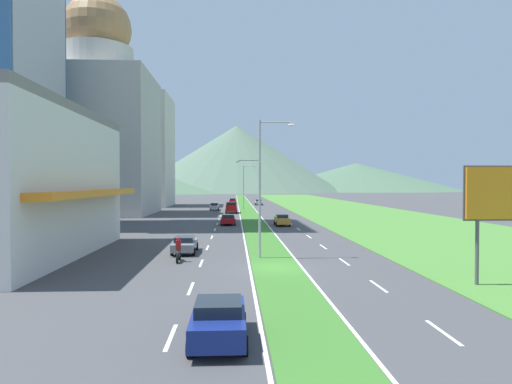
{
  "coord_description": "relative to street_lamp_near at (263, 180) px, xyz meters",
  "views": [
    {
      "loc": [
        -2.79,
        -28.55,
        5.64
      ],
      "look_at": [
        0.59,
        37.89,
        4.28
      ],
      "focal_mm": 30.47,
      "sensor_mm": 36.0,
      "label": 1
    }
  ],
  "objects": [
    {
      "name": "ground_plane",
      "position": [
        0.61,
        -3.73,
        -5.86
      ],
      "size": [
        600.0,
        600.0,
        0.0
      ],
      "primitive_type": "plane",
      "color": "#424244"
    },
    {
      "name": "grass_median",
      "position": [
        0.61,
        56.27,
        -5.83
      ],
      "size": [
        3.2,
        240.0,
        0.06
      ],
      "primitive_type": "cube",
      "color": "#387028",
      "rests_on": "ground_plane"
    },
    {
      "name": "grass_verge_right",
      "position": [
        21.21,
        56.27,
        -5.83
      ],
      "size": [
        24.0,
        240.0,
        0.06
      ],
      "primitive_type": "cube",
      "color": "#477F33",
      "rests_on": "ground_plane"
    },
    {
      "name": "lane_dash_left_1",
      "position": [
        -4.49,
        -16.39,
        -5.85
      ],
      "size": [
        0.16,
        2.8,
        0.01
      ],
      "primitive_type": "cube",
      "color": "silver",
      "rests_on": "ground_plane"
    },
    {
      "name": "lane_dash_left_2",
      "position": [
        -4.49,
        -9.04,
        -5.85
      ],
      "size": [
        0.16,
        2.8,
        0.01
      ],
      "primitive_type": "cube",
      "color": "silver",
      "rests_on": "ground_plane"
    },
    {
      "name": "lane_dash_left_3",
      "position": [
        -4.49,
        -1.7,
        -5.85
      ],
      "size": [
        0.16,
        2.8,
        0.01
      ],
      "primitive_type": "cube",
      "color": "silver",
      "rests_on": "ground_plane"
    },
    {
      "name": "lane_dash_left_4",
      "position": [
        -4.49,
        5.64,
        -5.85
      ],
      "size": [
        0.16,
        2.8,
        0.01
      ],
      "primitive_type": "cube",
      "color": "silver",
      "rests_on": "ground_plane"
    },
    {
      "name": "lane_dash_left_5",
      "position": [
        -4.49,
        12.98,
        -5.85
      ],
      "size": [
        0.16,
        2.8,
        0.01
      ],
      "primitive_type": "cube",
      "color": "silver",
      "rests_on": "ground_plane"
    },
    {
      "name": "lane_dash_left_6",
      "position": [
        -4.49,
        20.32,
        -5.85
      ],
      "size": [
        0.16,
        2.8,
        0.01
      ],
      "primitive_type": "cube",
      "color": "silver",
      "rests_on": "ground_plane"
    },
    {
      "name": "lane_dash_left_7",
      "position": [
        -4.49,
        27.66,
        -5.85
      ],
      "size": [
        0.16,
        2.8,
        0.01
      ],
      "primitive_type": "cube",
      "color": "silver",
      "rests_on": "ground_plane"
    },
    {
      "name": "lane_dash_left_8",
      "position": [
        -4.49,
        35.0,
        -5.85
      ],
      "size": [
        0.16,
        2.8,
        0.01
      ],
      "primitive_type": "cube",
      "color": "silver",
      "rests_on": "ground_plane"
    },
    {
      "name": "lane_dash_left_9",
      "position": [
        -4.49,
        42.34,
        -5.85
      ],
      "size": [
        0.16,
        2.8,
        0.01
      ],
      "primitive_type": "cube",
      "color": "silver",
      "rests_on": "ground_plane"
    },
    {
      "name": "lane_dash_right_1",
      "position": [
        5.71,
        -16.39,
        -5.85
      ],
      "size": [
        0.16,
        2.8,
        0.01
      ],
      "primitive_type": "cube",
      "color": "silver",
      "rests_on": "ground_plane"
    },
    {
      "name": "lane_dash_right_2",
      "position": [
        5.71,
        -9.04,
        -5.85
      ],
      "size": [
        0.16,
        2.8,
        0.01
      ],
      "primitive_type": "cube",
      "color": "silver",
      "rests_on": "ground_plane"
    },
    {
      "name": "lane_dash_right_3",
      "position": [
        5.71,
        -1.7,
        -5.85
      ],
      "size": [
        0.16,
        2.8,
        0.01
      ],
      "primitive_type": "cube",
      "color": "silver",
      "rests_on": "ground_plane"
    },
    {
      "name": "lane_dash_right_4",
      "position": [
        5.71,
        5.64,
        -5.85
      ],
      "size": [
        0.16,
        2.8,
        0.01
      ],
      "primitive_type": "cube",
      "color": "silver",
      "rests_on": "ground_plane"
    },
    {
      "name": "lane_dash_right_5",
      "position": [
        5.71,
        12.98,
        -5.85
      ],
      "size": [
        0.16,
        2.8,
        0.01
      ],
      "primitive_type": "cube",
      "color": "silver",
      "rests_on": "ground_plane"
    },
    {
      "name": "lane_dash_right_6",
      "position": [
        5.71,
        20.32,
        -5.85
      ],
      "size": [
        0.16,
        2.8,
        0.01
      ],
      "primitive_type": "cube",
      "color": "silver",
      "rests_on": "ground_plane"
    },
    {
      "name": "lane_dash_right_7",
      "position": [
        5.71,
        27.66,
        -5.85
      ],
      "size": [
        0.16,
        2.8,
        0.01
      ],
      "primitive_type": "cube",
      "color": "silver",
      "rests_on": "ground_plane"
    },
    {
      "name": "lane_dash_right_8",
      "position": [
        5.71,
        35.0,
        -5.85
      ],
      "size": [
        0.16,
        2.8,
        0.01
      ],
      "primitive_type": "cube",
      "color": "silver",
      "rests_on": "ground_plane"
    },
    {
      "name": "lane_dash_right_9",
      "position": [
        5.71,
        42.34,
        -5.85
      ],
      "size": [
        0.16,
        2.8,
        0.01
      ],
      "primitive_type": "cube",
      "color": "silver",
      "rests_on": "ground_plane"
    },
    {
      "name": "edge_line_median_left",
      "position": [
        -1.14,
        56.27,
        -5.85
      ],
      "size": [
        0.16,
        240.0,
        0.01
      ],
      "primitive_type": "cube",
      "color": "silver",
      "rests_on": "ground_plane"
    },
    {
      "name": "edge_line_median_right",
      "position": [
        2.36,
        56.27,
        -5.85
      ],
      "size": [
        0.16,
        240.0,
        0.01
      ],
      "primitive_type": "cube",
      "color": "silver",
      "rests_on": "ground_plane"
    },
    {
      "name": "domed_building",
      "position": [
        -26.79,
        48.22,
        10.73
      ],
      "size": [
        19.32,
        19.32,
        39.63
      ],
      "color": "#B7B2A8",
      "rests_on": "ground_plane"
    },
    {
      "name": "midrise_colored",
      "position": [
        -26.36,
        76.07,
        7.64
      ],
      "size": [
        16.98,
        16.98,
        27.0
      ],
      "primitive_type": "cube",
      "color": "beige",
      "rests_on": "ground_plane"
    },
    {
      "name": "hill_far_left",
      "position": [
        -79.61,
        279.58,
        7.12
      ],
      "size": [
        228.1,
        228.1,
        25.96
      ],
      "primitive_type": "cone",
      "color": "#47664C",
      "rests_on": "ground_plane"
    },
    {
      "name": "hill_far_center",
      "position": [
        -0.47,
        261.22,
        16.31
      ],
      "size": [
        142.09,
        142.09,
        44.33
      ],
      "primitive_type": "cone",
      "color": "#516B56",
      "rests_on": "ground_plane"
    },
    {
      "name": "hill_far_right",
      "position": [
        90.67,
        292.89,
        4.59
      ],
      "size": [
        151.39,
        151.39,
        20.89
      ],
      "primitive_type": "cone",
      "color": "#47664C",
      "rests_on": "ground_plane"
    },
    {
      "name": "street_lamp_near",
      "position": [
        0.0,
        0.0,
        0.0
      ],
      "size": [
        2.74,
        0.28,
        10.33
      ],
      "color": "#99999E",
      "rests_on": "ground_plane"
    },
    {
      "name": "street_lamp_mid",
      "position": [
        1.07,
        30.62,
        -0.58
      ],
      "size": [
        3.43,
        0.28,
        9.07
      ],
      "color": "#99999E",
      "rests_on": "ground_plane"
    },
    {
      "name": "street_lamp_far",
      "position": [
        0.29,
        61.24,
        -0.39
      ],
      "size": [
        3.49,
        0.45,
        9.42
      ],
      "color": "#99999E",
      "rests_on": "ground_plane"
    },
    {
      "name": "billboard_roadside",
      "position": [
        12.8,
        -9.23,
        -1.03
      ],
      "size": [
        4.89,
        0.28,
        6.61
      ],
      "color": "#4C4C51",
      "rests_on": "ground_plane"
    },
    {
      "name": "car_0",
      "position": [
        -2.72,
        -16.93,
        -5.07
      ],
      "size": [
        2.01,
        4.15,
        1.52
      ],
      "rotation": [
        0.0,
        0.0,
        1.57
      ],
      "color": "navy",
      "rests_on": "ground_plane"
    },
    {
      "name": "car_1",
      "position": [
        4.2,
        25.06,
        -5.09
      ],
      "size": [
        1.9,
        4.48,
        1.47
      ],
      "rotation": [
        0.0,
        0.0,
        -1.57
      ],
      "color": "#C6842D",
      "rests_on": "ground_plane"
    },
    {
      "name": "car_2",
      "position": [
        4.2,
        80.05,
        -5.14
      ],
      "size": [
        1.87,
        4.51,
        1.38
      ],
      "rotation": [
        0.0,
        0.0,
        -1.57
      ],
      "color": "#B2B2B7",
      "rests_on": "ground_plane"
    },
    {
      "name": "car_3",
      "position": [
        -6.27,
        58.91,
        -5.1
      ],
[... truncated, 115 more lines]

